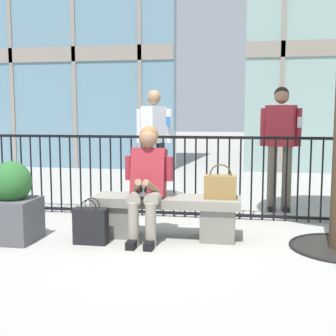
% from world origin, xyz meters
% --- Properties ---
extents(ground_plane, '(60.00, 60.00, 0.00)m').
position_xyz_m(ground_plane, '(0.00, 0.00, 0.00)').
color(ground_plane, '#9E9B93').
extents(stone_bench, '(1.60, 0.44, 0.45)m').
position_xyz_m(stone_bench, '(0.00, 0.00, 0.27)').
color(stone_bench, gray).
rests_on(stone_bench, ground).
extents(seated_person_with_phone, '(0.52, 0.66, 1.21)m').
position_xyz_m(seated_person_with_phone, '(-0.18, -0.13, 0.65)').
color(seated_person_with_phone, gray).
rests_on(seated_person_with_phone, ground).
extents(handbag_on_bench, '(0.34, 0.17, 0.37)m').
position_xyz_m(handbag_on_bench, '(0.58, -0.01, 0.58)').
color(handbag_on_bench, olive).
rests_on(handbag_on_bench, stone_bench).
extents(shopping_bag, '(0.35, 0.15, 0.48)m').
position_xyz_m(shopping_bag, '(-0.73, -0.37, 0.19)').
color(shopping_bag, black).
rests_on(shopping_bag, ground).
extents(bystander_at_railing, '(0.55, 0.35, 1.71)m').
position_xyz_m(bystander_at_railing, '(1.31, 1.61, 1.00)').
color(bystander_at_railing, '#6B6051').
rests_on(bystander_at_railing, ground).
extents(bystander_further_back, '(0.55, 0.44, 1.71)m').
position_xyz_m(bystander_further_back, '(-0.55, 2.05, 1.00)').
color(bystander_further_back, black).
rests_on(bystander_further_back, ground).
extents(plaza_railing, '(7.83, 0.04, 1.06)m').
position_xyz_m(plaza_railing, '(-0.00, 0.97, 0.54)').
color(plaza_railing, black).
rests_on(plaza_railing, ground).
extents(planter, '(0.49, 0.49, 0.85)m').
position_xyz_m(planter, '(-1.58, -0.41, 0.39)').
color(planter, '#4C4C51').
rests_on(planter, ground).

